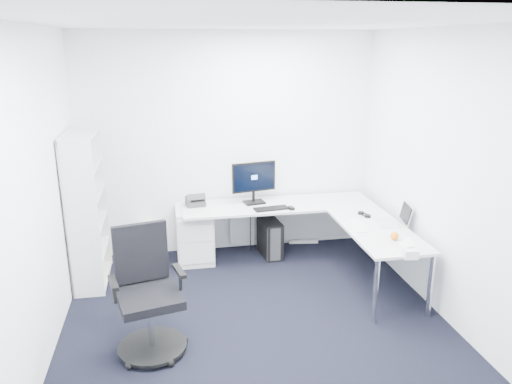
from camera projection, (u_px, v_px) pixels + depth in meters
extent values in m
plane|color=black|center=(261.00, 337.00, 4.52)|extent=(4.20, 4.20, 0.00)
plane|color=white|center=(262.00, 22.00, 3.73)|extent=(4.20, 4.20, 0.00)
cube|color=white|center=(228.00, 145.00, 6.10)|extent=(3.60, 0.02, 2.70)
cube|color=white|center=(354.00, 335.00, 2.15)|extent=(3.60, 0.02, 2.70)
cube|color=white|center=(31.00, 207.00, 3.81)|extent=(0.02, 4.20, 2.70)
cube|color=white|center=(459.00, 184.00, 4.44)|extent=(0.02, 4.20, 2.70)
cube|color=silver|center=(195.00, 234.00, 6.02)|extent=(0.43, 0.54, 0.66)
cube|color=black|center=(270.00, 237.00, 6.19)|extent=(0.26, 0.49, 0.46)
cube|color=beige|center=(147.00, 243.00, 6.08)|extent=(0.24, 0.45, 0.41)
cube|color=silver|center=(303.00, 241.00, 6.62)|extent=(0.39, 0.11, 0.04)
cube|color=black|center=(271.00, 209.00, 5.84)|extent=(0.41, 0.19, 0.02)
cube|color=black|center=(291.00, 208.00, 5.84)|extent=(0.07, 0.10, 0.03)
cube|color=silver|center=(358.00, 226.00, 5.30)|extent=(0.17, 0.40, 0.01)
sphere|color=orange|center=(394.00, 236.00, 4.93)|extent=(0.08, 0.08, 0.08)
cube|color=silver|center=(408.00, 251.00, 4.59)|extent=(0.16, 0.26, 0.08)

